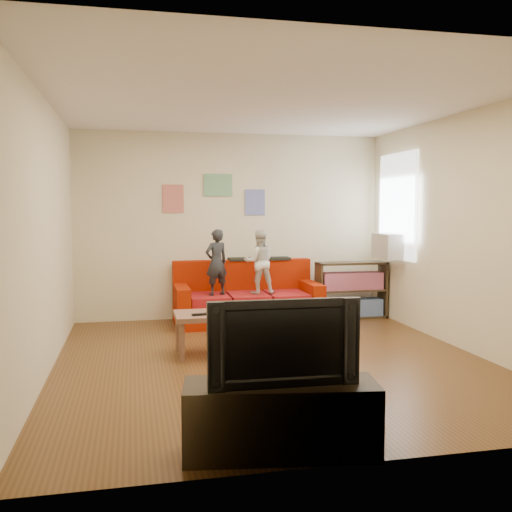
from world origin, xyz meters
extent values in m
cube|color=brown|center=(0.00, 0.00, -0.01)|extent=(4.50, 5.00, 0.01)
cube|color=white|center=(0.00, 0.00, 2.71)|extent=(4.50, 5.00, 0.01)
cube|color=beige|center=(0.00, 2.50, 1.35)|extent=(4.50, 0.01, 2.70)
cube|color=beige|center=(0.00, -2.50, 1.35)|extent=(4.50, 0.01, 2.70)
cube|color=beige|center=(-2.25, 0.00, 1.35)|extent=(0.01, 5.00, 2.70)
cube|color=beige|center=(2.25, 0.00, 1.35)|extent=(0.01, 5.00, 2.70)
cube|color=#9C1B01|center=(0.13, 2.00, 0.15)|extent=(2.03, 0.91, 0.30)
cube|color=#9C1B01|center=(0.13, 2.36, 0.58)|extent=(2.03, 0.18, 0.56)
cube|color=#9C1B01|center=(-0.79, 2.00, 0.43)|extent=(0.18, 0.91, 0.25)
cube|color=#9C1B01|center=(1.06, 2.00, 0.43)|extent=(0.18, 0.91, 0.25)
cube|color=maroon|center=(-0.42, 1.93, 0.36)|extent=(0.53, 0.69, 0.12)
cube|color=maroon|center=(0.13, 1.93, 0.36)|extent=(0.53, 0.69, 0.12)
cube|color=maroon|center=(0.69, 1.93, 0.36)|extent=(0.53, 0.69, 0.12)
cube|color=black|center=(0.39, 2.36, 0.87)|extent=(0.91, 0.22, 0.04)
imported|color=#24272D|center=(-0.32, 1.90, 0.88)|extent=(0.39, 0.32, 0.90)
imported|color=silver|center=(0.28, 1.90, 0.87)|extent=(0.44, 0.35, 0.89)
cube|color=#835A48|center=(-0.47, 0.36, 0.44)|extent=(1.05, 0.58, 0.05)
cylinder|color=#835A48|center=(-0.94, 0.12, 0.21)|extent=(0.06, 0.06, 0.42)
cylinder|color=#835A48|center=(0.00, 0.12, 0.21)|extent=(0.06, 0.06, 0.42)
cylinder|color=#835A48|center=(-0.94, 0.59, 0.21)|extent=(0.06, 0.06, 0.42)
cylinder|color=#835A48|center=(0.00, 0.59, 0.21)|extent=(0.06, 0.06, 0.42)
cube|color=black|center=(-0.72, 0.24, 0.48)|extent=(0.21, 0.08, 0.02)
cube|color=silver|center=(-0.27, 0.41, 0.49)|extent=(0.15, 0.06, 0.03)
cube|color=#3B2F1E|center=(1.20, 2.03, 0.41)|extent=(0.03, 0.31, 0.83)
cube|color=#3B2F1E|center=(2.20, 2.03, 0.41)|extent=(0.03, 0.31, 0.83)
cube|color=#3B2F1E|center=(1.70, 2.03, 0.02)|extent=(1.03, 0.31, 0.03)
cube|color=#3B2F1E|center=(1.70, 2.03, 0.81)|extent=(1.03, 0.31, 0.03)
cube|color=#3B2F1E|center=(1.70, 2.03, 0.41)|extent=(0.97, 0.31, 0.03)
cube|color=#3F588C|center=(1.70, 2.03, 0.16)|extent=(0.91, 0.26, 0.25)
cube|color=#8C3F5A|center=(1.70, 2.03, 0.55)|extent=(0.91, 0.26, 0.25)
cube|color=white|center=(2.22, 1.65, 1.64)|extent=(0.04, 1.08, 1.48)
cube|color=#B7B2A3|center=(2.10, 1.65, 1.08)|extent=(0.28, 0.55, 0.35)
cube|color=#D87266|center=(-0.85, 2.48, 1.75)|extent=(0.30, 0.01, 0.40)
cube|color=#72B27F|center=(-0.20, 2.48, 1.95)|extent=(0.42, 0.01, 0.32)
cube|color=#727FCC|center=(0.35, 2.48, 1.70)|extent=(0.30, 0.01, 0.38)
cube|color=beige|center=(0.69, 1.47, 0.12)|extent=(0.39, 0.29, 0.23)
cube|color=beige|center=(0.69, 1.47, 0.26)|extent=(0.41, 0.31, 0.05)
cube|color=black|center=(0.69, 1.32, 0.13)|extent=(0.17, 0.00, 0.06)
cube|color=#2F2415|center=(-0.50, -2.25, 0.24)|extent=(1.32, 0.61, 0.48)
imported|color=black|center=(-0.50, -2.25, 0.76)|extent=(0.99, 0.15, 0.57)
sphere|color=white|center=(0.21, 0.98, 0.05)|extent=(0.11, 0.11, 0.11)
camera|label=1|loc=(-1.43, -5.78, 1.62)|focal=40.00mm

